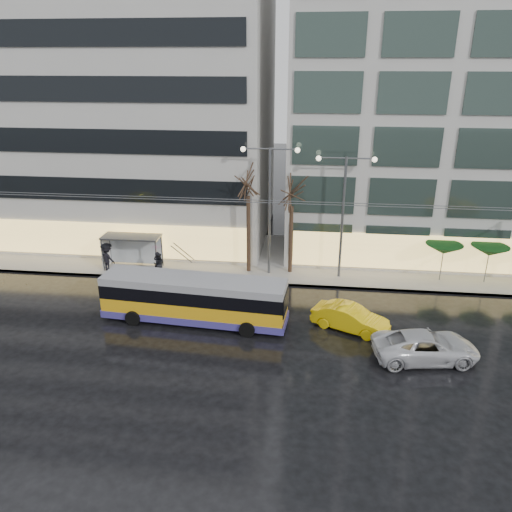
# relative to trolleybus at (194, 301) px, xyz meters

# --- Properties ---
(ground) EXTENTS (140.00, 140.00, 0.00)m
(ground) POSITION_rel_trolleybus_xyz_m (1.73, -3.45, -1.37)
(ground) COLOR black
(ground) RESTS_ON ground
(sidewalk) EXTENTS (80.00, 10.00, 0.15)m
(sidewalk) POSITION_rel_trolleybus_xyz_m (3.73, 10.55, -1.29)
(sidewalk) COLOR gray
(sidewalk) RESTS_ON ground
(kerb) EXTENTS (80.00, 0.10, 0.15)m
(kerb) POSITION_rel_trolleybus_xyz_m (3.73, 5.60, -1.29)
(kerb) COLOR slate
(kerb) RESTS_ON ground
(building_left) EXTENTS (34.00, 14.00, 22.00)m
(building_left) POSITION_rel_trolleybus_xyz_m (-14.27, 15.55, 9.78)
(building_left) COLOR #AEACA6
(building_left) RESTS_ON sidewalk
(building_right) EXTENTS (32.00, 14.00, 25.00)m
(building_right) POSITION_rel_trolleybus_xyz_m (20.73, 15.55, 11.28)
(building_right) COLOR #AEACA6
(building_right) RESTS_ON sidewalk
(trolleybus) EXTENTS (11.04, 4.62, 5.06)m
(trolleybus) POSITION_rel_trolleybus_xyz_m (0.00, 0.00, 0.00)
(trolleybus) COLOR orange
(trolleybus) RESTS_ON ground
(catenary) EXTENTS (42.24, 5.12, 7.00)m
(catenary) POSITION_rel_trolleybus_xyz_m (2.73, 4.49, 2.88)
(catenary) COLOR #595B60
(catenary) RESTS_ON ground
(bus_shelter) EXTENTS (4.20, 1.60, 2.51)m
(bus_shelter) POSITION_rel_trolleybus_xyz_m (-6.65, 7.24, 0.59)
(bus_shelter) COLOR #595B60
(bus_shelter) RESTS_ON sidewalk
(street_lamp_near) EXTENTS (3.96, 0.36, 9.03)m
(street_lamp_near) POSITION_rel_trolleybus_xyz_m (3.73, 7.35, 4.62)
(street_lamp_near) COLOR #595B60
(street_lamp_near) RESTS_ON sidewalk
(street_lamp_far) EXTENTS (3.96, 0.36, 8.53)m
(street_lamp_far) POSITION_rel_trolleybus_xyz_m (8.73, 7.35, 4.35)
(street_lamp_far) COLOR #595B60
(street_lamp_far) RESTS_ON sidewalk
(tree_a) EXTENTS (3.20, 3.20, 8.40)m
(tree_a) POSITION_rel_trolleybus_xyz_m (2.23, 7.55, 5.72)
(tree_a) COLOR black
(tree_a) RESTS_ON sidewalk
(tree_b) EXTENTS (3.20, 3.20, 7.70)m
(tree_b) POSITION_rel_trolleybus_xyz_m (5.23, 7.75, 5.03)
(tree_b) COLOR black
(tree_b) RESTS_ON sidewalk
(parasol_a) EXTENTS (2.50, 2.50, 2.65)m
(parasol_a) POSITION_rel_trolleybus_xyz_m (15.73, 7.55, 1.08)
(parasol_a) COLOR #595B60
(parasol_a) RESTS_ON sidewalk
(parasol_b) EXTENTS (2.50, 2.50, 2.65)m
(parasol_b) POSITION_rel_trolleybus_xyz_m (18.73, 7.55, 1.08)
(parasol_b) COLOR #595B60
(parasol_b) RESTS_ON sidewalk
(taxi_b) EXTENTS (4.64, 3.19, 1.45)m
(taxi_b) POSITION_rel_trolleybus_xyz_m (9.10, 0.11, -0.64)
(taxi_b) COLOR yellow
(taxi_b) RESTS_ON ground
(sedan_silver) EXTENTS (5.71, 3.27, 1.50)m
(sedan_silver) POSITION_rel_trolleybus_xyz_m (12.81, -2.52, -0.62)
(sedan_silver) COLOR silver
(sedan_silver) RESTS_ON ground
(pedestrian_a) EXTENTS (1.15, 1.17, 2.19)m
(pedestrian_a) POSITION_rel_trolleybus_xyz_m (-4.13, 6.20, 0.22)
(pedestrian_a) COLOR black
(pedestrian_a) RESTS_ON sidewalk
(pedestrian_b) EXTENTS (0.86, 0.71, 1.63)m
(pedestrian_b) POSITION_rel_trolleybus_xyz_m (-4.02, 6.11, -0.40)
(pedestrian_b) COLOR black
(pedestrian_b) RESTS_ON sidewalk
(pedestrian_c) EXTENTS (1.40, 1.10, 2.11)m
(pedestrian_c) POSITION_rel_trolleybus_xyz_m (-7.98, 6.41, -0.09)
(pedestrian_c) COLOR black
(pedestrian_c) RESTS_ON sidewalk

